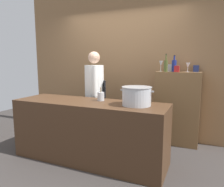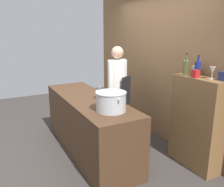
{
  "view_description": "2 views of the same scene",
  "coord_description": "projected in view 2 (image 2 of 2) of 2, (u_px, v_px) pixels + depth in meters",
  "views": [
    {
      "loc": [
        1.54,
        -2.66,
        1.49
      ],
      "look_at": [
        0.25,
        0.29,
        1.0
      ],
      "focal_mm": 33.88,
      "sensor_mm": 36.0,
      "label": 1
    },
    {
      "loc": [
        3.27,
        -1.31,
        1.9
      ],
      "look_at": [
        0.05,
        0.4,
        0.93
      ],
      "focal_mm": 37.38,
      "sensor_mm": 36.0,
      "label": 2
    }
  ],
  "objects": [
    {
      "name": "utensil_crock",
      "position": [
        99.0,
        94.0,
        3.57
      ],
      "size": [
        0.1,
        0.1,
        0.21
      ],
      "color": "#B7BABF",
      "rests_on": "prep_counter"
    },
    {
      "name": "chef",
      "position": [
        117.0,
        86.0,
        4.15
      ],
      "size": [
        0.41,
        0.47,
        1.66
      ],
      "rotation": [
        0.0,
        0.0,
        2.12
      ],
      "color": "black",
      "rests_on": "ground_plane"
    },
    {
      "name": "spice_tin_navy",
      "position": [
        223.0,
        76.0,
        2.89
      ],
      "size": [
        0.09,
        0.09,
        0.11
      ],
      "primitive_type": "cube",
      "color": "navy",
      "rests_on": "bar_cabinet"
    },
    {
      "name": "wine_bottle_cobalt",
      "position": [
        198.0,
        68.0,
        3.16
      ],
      "size": [
        0.08,
        0.08,
        0.29
      ],
      "color": "navy",
      "rests_on": "bar_cabinet"
    },
    {
      "name": "ground_plane",
      "position": [
        89.0,
        150.0,
        3.87
      ],
      "size": [
        8.0,
        8.0,
        0.0
      ],
      "primitive_type": "plane",
      "color": "#383330"
    },
    {
      "name": "wine_glass_short",
      "position": [
        186.0,
        64.0,
        3.36
      ],
      "size": [
        0.07,
        0.07,
        0.19
      ],
      "color": "silver",
      "rests_on": "bar_cabinet"
    },
    {
      "name": "wine_bottle_olive",
      "position": [
        186.0,
        68.0,
        3.22
      ],
      "size": [
        0.07,
        0.07,
        0.31
      ],
      "color": "#475123",
      "rests_on": "bar_cabinet"
    },
    {
      "name": "spice_tin_silver",
      "position": [
        196.0,
        71.0,
        3.26
      ],
      "size": [
        0.09,
        0.09,
        0.13
      ],
      "primitive_type": "cube",
      "color": "#B2B2B7",
      "rests_on": "bar_cabinet"
    },
    {
      "name": "brick_back_panel",
      "position": [
        161.0,
        55.0,
        4.12
      ],
      "size": [
        4.4,
        0.1,
        3.0
      ],
      "primitive_type": "cube",
      "color": "olive",
      "rests_on": "ground_plane"
    },
    {
      "name": "wine_glass_wide",
      "position": [
        213.0,
        71.0,
        2.97
      ],
      "size": [
        0.08,
        0.08,
        0.16
      ],
      "color": "silver",
      "rests_on": "bar_cabinet"
    },
    {
      "name": "bar_cabinet",
      "position": [
        197.0,
        123.0,
        3.28
      ],
      "size": [
        0.76,
        0.32,
        1.31
      ],
      "primitive_type": "cube",
      "color": "brown",
      "rests_on": "ground_plane"
    },
    {
      "name": "stockpot_large",
      "position": [
        111.0,
        102.0,
        3.0
      ],
      "size": [
        0.46,
        0.4,
        0.25
      ],
      "color": "#B7BABF",
      "rests_on": "prep_counter"
    },
    {
      "name": "spice_tin_red",
      "position": [
        196.0,
        74.0,
        3.07
      ],
      "size": [
        0.08,
        0.08,
        0.11
      ],
      "primitive_type": "cube",
      "color": "red",
      "rests_on": "bar_cabinet"
    },
    {
      "name": "prep_counter",
      "position": [
        89.0,
        125.0,
        3.75
      ],
      "size": [
        2.31,
        0.7,
        0.9
      ],
      "primitive_type": "cube",
      "color": "#472D1C",
      "rests_on": "ground_plane"
    }
  ]
}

